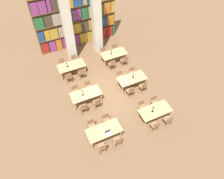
% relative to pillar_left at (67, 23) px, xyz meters
% --- Properties ---
extents(ground_plane, '(40.00, 40.00, 0.00)m').
position_rel_pillar_left_xyz_m(ground_plane, '(1.10, -4.74, -3.00)').
color(ground_plane, brown).
extents(bookshelf_bank, '(6.42, 0.35, 5.50)m').
position_rel_pillar_left_xyz_m(bookshelf_bank, '(1.10, 1.39, -0.36)').
color(bookshelf_bank, brown).
rests_on(bookshelf_bank, ground_plane).
extents(pillar_left, '(0.61, 0.61, 6.00)m').
position_rel_pillar_left_xyz_m(pillar_left, '(0.00, 0.00, 0.00)').
color(pillar_left, silver).
rests_on(pillar_left, ground_plane).
extents(pillar_center, '(0.61, 0.61, 6.00)m').
position_rel_pillar_left_xyz_m(pillar_center, '(2.20, 0.00, 0.00)').
color(pillar_center, silver).
rests_on(pillar_center, ground_plane).
extents(reading_table_0, '(1.92, 0.95, 0.76)m').
position_rel_pillar_left_xyz_m(reading_table_0, '(-0.59, -7.62, -2.32)').
color(reading_table_0, tan).
rests_on(reading_table_0, ground_plane).
extents(chair_0, '(0.42, 0.40, 0.90)m').
position_rel_pillar_left_xyz_m(chair_0, '(-1.04, -8.38, -2.51)').
color(chair_0, olive).
rests_on(chair_0, ground_plane).
extents(chair_1, '(0.42, 0.40, 0.90)m').
position_rel_pillar_left_xyz_m(chair_1, '(-1.04, -6.86, -2.51)').
color(chair_1, olive).
rests_on(chair_1, ground_plane).
extents(chair_2, '(0.42, 0.40, 0.90)m').
position_rel_pillar_left_xyz_m(chair_2, '(-0.12, -8.38, -2.51)').
color(chair_2, olive).
rests_on(chair_2, ground_plane).
extents(chair_3, '(0.42, 0.40, 0.90)m').
position_rel_pillar_left_xyz_m(chair_3, '(-0.12, -6.86, -2.51)').
color(chair_3, olive).
rests_on(chair_3, ground_plane).
extents(laptop, '(0.32, 0.22, 0.21)m').
position_rel_pillar_left_xyz_m(laptop, '(-0.47, -7.90, -2.20)').
color(laptop, silver).
rests_on(laptop, reading_table_0).
extents(reading_table_1, '(1.92, 0.95, 0.76)m').
position_rel_pillar_left_xyz_m(reading_table_1, '(2.70, -7.66, -2.32)').
color(reading_table_1, tan).
rests_on(reading_table_1, ground_plane).
extents(chair_4, '(0.42, 0.40, 0.90)m').
position_rel_pillar_left_xyz_m(chair_4, '(2.25, -8.42, -2.51)').
color(chair_4, olive).
rests_on(chair_4, ground_plane).
extents(chair_5, '(0.42, 0.40, 0.90)m').
position_rel_pillar_left_xyz_m(chair_5, '(2.25, -6.89, -2.51)').
color(chair_5, olive).
rests_on(chair_5, ground_plane).
extents(chair_6, '(0.42, 0.40, 0.90)m').
position_rel_pillar_left_xyz_m(chair_6, '(3.16, -8.42, -2.51)').
color(chair_6, olive).
rests_on(chair_6, ground_plane).
extents(chair_7, '(0.42, 0.40, 0.90)m').
position_rel_pillar_left_xyz_m(chair_7, '(3.16, -6.89, -2.51)').
color(chair_7, olive).
rests_on(chair_7, ground_plane).
extents(desk_lamp_0, '(0.14, 0.14, 0.47)m').
position_rel_pillar_left_xyz_m(desk_lamp_0, '(2.50, -7.66, -1.92)').
color(desk_lamp_0, black).
rests_on(desk_lamp_0, reading_table_1).
extents(reading_table_2, '(1.92, 0.95, 0.76)m').
position_rel_pillar_left_xyz_m(reading_table_2, '(-0.58, -4.70, -2.32)').
color(reading_table_2, tan).
rests_on(reading_table_2, ground_plane).
extents(chair_8, '(0.42, 0.40, 0.90)m').
position_rel_pillar_left_xyz_m(chair_8, '(-1.04, -5.47, -2.51)').
color(chair_8, olive).
rests_on(chair_8, ground_plane).
extents(chair_9, '(0.42, 0.40, 0.90)m').
position_rel_pillar_left_xyz_m(chair_9, '(-1.04, -3.94, -2.51)').
color(chair_9, olive).
rests_on(chair_9, ground_plane).
extents(chair_10, '(0.42, 0.40, 0.90)m').
position_rel_pillar_left_xyz_m(chair_10, '(-0.13, -5.47, -2.51)').
color(chair_10, olive).
rests_on(chair_10, ground_plane).
extents(chair_11, '(0.42, 0.40, 0.90)m').
position_rel_pillar_left_xyz_m(chair_11, '(-0.13, -3.94, -2.51)').
color(chair_11, olive).
rests_on(chair_11, ground_plane).
extents(desk_lamp_1, '(0.14, 0.14, 0.48)m').
position_rel_pillar_left_xyz_m(desk_lamp_1, '(-0.78, -4.74, -1.92)').
color(desk_lamp_1, black).
rests_on(desk_lamp_1, reading_table_2).
extents(reading_table_3, '(1.92, 0.95, 0.76)m').
position_rel_pillar_left_xyz_m(reading_table_3, '(2.71, -4.73, -2.32)').
color(reading_table_3, tan).
rests_on(reading_table_3, ground_plane).
extents(chair_12, '(0.42, 0.40, 0.90)m').
position_rel_pillar_left_xyz_m(chair_12, '(2.20, -5.49, -2.51)').
color(chair_12, olive).
rests_on(chair_12, ground_plane).
extents(chair_13, '(0.42, 0.40, 0.90)m').
position_rel_pillar_left_xyz_m(chair_13, '(2.20, -3.97, -2.51)').
color(chair_13, olive).
rests_on(chair_13, ground_plane).
extents(chair_14, '(0.42, 0.40, 0.90)m').
position_rel_pillar_left_xyz_m(chair_14, '(3.17, -5.49, -2.51)').
color(chair_14, olive).
rests_on(chair_14, ground_plane).
extents(chair_15, '(0.42, 0.40, 0.90)m').
position_rel_pillar_left_xyz_m(chair_15, '(3.17, -3.97, -2.51)').
color(chair_15, olive).
rests_on(chair_15, ground_plane).
extents(desk_lamp_2, '(0.14, 0.14, 0.40)m').
position_rel_pillar_left_xyz_m(desk_lamp_2, '(2.81, -4.70, -1.97)').
color(desk_lamp_2, black).
rests_on(desk_lamp_2, reading_table_3).
extents(reading_table_4, '(1.92, 0.95, 0.76)m').
position_rel_pillar_left_xyz_m(reading_table_4, '(-0.59, -1.79, -2.32)').
color(reading_table_4, tan).
rests_on(reading_table_4, ground_plane).
extents(chair_16, '(0.42, 0.40, 0.90)m').
position_rel_pillar_left_xyz_m(chair_16, '(-1.07, -2.55, -2.51)').
color(chair_16, olive).
rests_on(chair_16, ground_plane).
extents(chair_17, '(0.42, 0.40, 0.90)m').
position_rel_pillar_left_xyz_m(chair_17, '(-1.07, -1.03, -2.51)').
color(chair_17, olive).
rests_on(chair_17, ground_plane).
extents(chair_18, '(0.42, 0.40, 0.90)m').
position_rel_pillar_left_xyz_m(chair_18, '(-0.12, -2.55, -2.51)').
color(chair_18, olive).
rests_on(chair_18, ground_plane).
extents(chair_19, '(0.42, 0.40, 0.90)m').
position_rel_pillar_left_xyz_m(chair_19, '(-0.12, -1.03, -2.51)').
color(chair_19, olive).
rests_on(chair_19, ground_plane).
extents(desk_lamp_3, '(0.14, 0.14, 0.39)m').
position_rel_pillar_left_xyz_m(desk_lamp_3, '(-0.88, -1.81, -1.98)').
color(desk_lamp_3, black).
rests_on(desk_lamp_3, reading_table_4).
extents(reading_table_5, '(1.92, 0.95, 0.76)m').
position_rel_pillar_left_xyz_m(reading_table_5, '(2.73, -1.84, -2.32)').
color(reading_table_5, tan).
rests_on(reading_table_5, ground_plane).
extents(chair_20, '(0.42, 0.40, 0.90)m').
position_rel_pillar_left_xyz_m(chair_20, '(2.21, -2.60, -2.51)').
color(chair_20, olive).
rests_on(chair_20, ground_plane).
extents(chair_21, '(0.42, 0.40, 0.90)m').
position_rel_pillar_left_xyz_m(chair_21, '(2.21, -1.08, -2.51)').
color(chair_21, olive).
rests_on(chair_21, ground_plane).
extents(chair_22, '(0.42, 0.40, 0.90)m').
position_rel_pillar_left_xyz_m(chair_22, '(3.22, -2.60, -2.51)').
color(chair_22, olive).
rests_on(chair_22, ground_plane).
extents(chair_23, '(0.42, 0.40, 0.90)m').
position_rel_pillar_left_xyz_m(chair_23, '(3.22, -1.08, -2.51)').
color(chair_23, olive).
rests_on(chair_23, ground_plane).
extents(desk_lamp_4, '(0.14, 0.14, 0.40)m').
position_rel_pillar_left_xyz_m(desk_lamp_4, '(2.52, -1.82, -1.97)').
color(desk_lamp_4, black).
rests_on(desk_lamp_4, reading_table_5).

